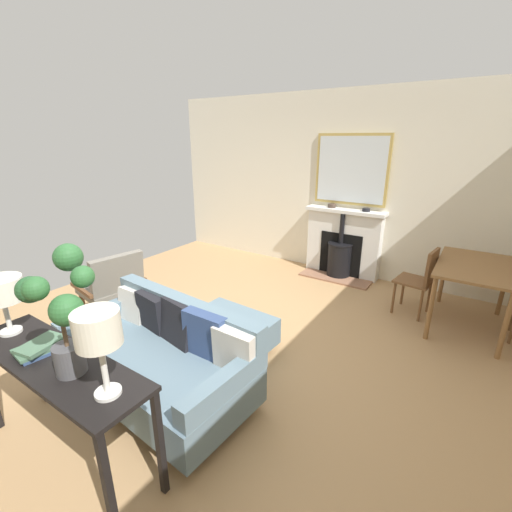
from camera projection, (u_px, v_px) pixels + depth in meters
ground_plane at (214, 351)px, 3.57m from camera, size 5.90×5.83×0.01m
wall_left at (331, 185)px, 5.45m from camera, size 0.12×5.83×2.77m
fireplace at (342, 247)px, 5.41m from camera, size 0.55×1.22×1.06m
mirror_over_mantel at (351, 170)px, 5.12m from camera, size 0.04×1.10×1.03m
mantel_bowl_near at (332, 205)px, 5.35m from camera, size 0.12×0.12×0.06m
mantel_bowl_far at (366, 210)px, 5.07m from camera, size 0.12×0.12×0.05m
sofa at (162, 355)px, 2.92m from camera, size 0.97×1.77×0.77m
ottoman at (231, 330)px, 3.54m from camera, size 0.61×0.87×0.36m
armchair_accent at (113, 284)px, 4.02m from camera, size 0.76×0.69×0.86m
console_table at (56, 372)px, 2.17m from camera, size 0.40×1.49×0.79m
table_lamp_near_end at (1, 291)px, 2.33m from camera, size 0.28×0.28×0.41m
table_lamp_far_end at (98, 332)px, 1.73m from camera, size 0.23×0.23×0.49m
potted_plant at (61, 303)px, 1.91m from camera, size 0.41×0.44×0.72m
book_stack at (41, 347)px, 2.21m from camera, size 0.30×0.23×0.07m
dining_table at (475, 273)px, 3.83m from camera, size 1.18×0.76×0.76m
dining_chair_near_fireplace at (422, 277)px, 4.14m from camera, size 0.45×0.45×0.86m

